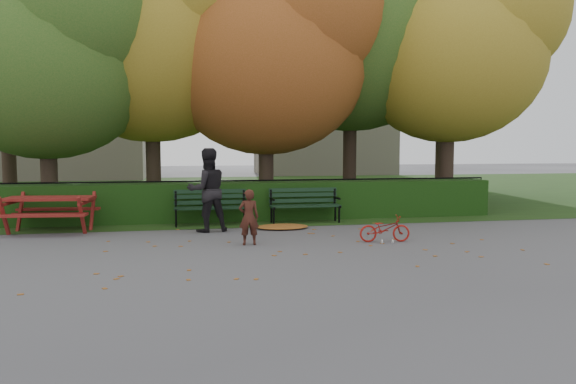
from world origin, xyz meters
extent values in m
plane|color=slate|center=(0.00, 0.00, 0.00)|extent=(90.00, 90.00, 0.00)
plane|color=#1D3612|center=(0.00, 14.00, 0.01)|extent=(90.00, 90.00, 0.00)
cube|color=#A79D86|center=(-9.00, 26.00, 7.50)|extent=(10.00, 7.00, 15.00)
cube|color=#A79D86|center=(8.00, 28.00, 6.00)|extent=(9.00, 6.00, 12.00)
cube|color=black|center=(0.00, 4.50, 0.50)|extent=(13.00, 0.90, 1.00)
cube|color=black|center=(0.00, 5.30, 0.08)|extent=(14.00, 0.04, 0.04)
cube|color=black|center=(0.00, 5.30, 1.00)|extent=(14.00, 0.04, 0.04)
cylinder|color=black|center=(-6.50, 5.30, 0.50)|extent=(0.03, 0.03, 1.00)
cylinder|color=black|center=(-3.00, 5.30, 0.50)|extent=(0.03, 0.03, 1.00)
cylinder|color=black|center=(0.00, 5.30, 0.50)|extent=(0.03, 0.03, 1.00)
cylinder|color=black|center=(3.00, 5.30, 0.50)|extent=(0.03, 0.03, 1.00)
cylinder|color=black|center=(6.50, 5.30, 0.50)|extent=(0.03, 0.03, 1.00)
cylinder|color=black|center=(-5.50, 5.80, 1.31)|extent=(0.44, 0.44, 2.62)
ellipsoid|color=#28551B|center=(-5.50, 5.80, 4.12)|extent=(5.60, 5.60, 5.04)
sphere|color=#28551B|center=(-4.52, 5.10, 5.38)|extent=(4.20, 4.20, 4.20)
cylinder|color=black|center=(-2.80, 7.00, 1.57)|extent=(0.44, 0.44, 3.15)
ellipsoid|color=olive|center=(-2.80, 7.00, 4.95)|extent=(6.40, 6.40, 5.76)
cylinder|color=black|center=(0.50, 6.20, 1.40)|extent=(0.44, 0.44, 2.80)
ellipsoid|color=brown|center=(0.50, 6.20, 4.40)|extent=(6.00, 6.00, 5.40)
sphere|color=brown|center=(1.55, 5.45, 5.75)|extent=(4.50, 4.50, 4.50)
cylinder|color=black|center=(3.50, 7.50, 1.75)|extent=(0.44, 0.44, 3.50)
ellipsoid|color=#28551B|center=(3.50, 7.50, 5.50)|extent=(6.80, 6.80, 6.12)
cylinder|color=black|center=(6.20, 6.00, 1.49)|extent=(0.44, 0.44, 2.97)
ellipsoid|color=olive|center=(6.20, 6.00, 4.68)|extent=(5.80, 5.80, 5.22)
sphere|color=olive|center=(7.21, 5.28, 5.98)|extent=(4.35, 4.35, 4.35)
cylinder|color=black|center=(-7.50, 9.50, 1.66)|extent=(0.44, 0.44, 3.32)
ellipsoid|color=brown|center=(-7.50, 9.50, 5.23)|extent=(6.60, 6.60, 5.94)
cylinder|color=black|center=(8.00, 10.00, 1.57)|extent=(0.44, 0.44, 3.15)
ellipsoid|color=#28551B|center=(8.00, 10.00, 4.95)|extent=(6.00, 6.00, 5.40)
sphere|color=#28551B|center=(9.05, 9.25, 6.30)|extent=(4.50, 4.50, 4.50)
cube|color=black|center=(-1.30, 3.42, 0.44)|extent=(1.80, 0.12, 0.04)
cube|color=black|center=(-1.30, 3.60, 0.44)|extent=(1.80, 0.12, 0.04)
cube|color=black|center=(-1.30, 3.78, 0.44)|extent=(1.80, 0.12, 0.04)
cube|color=black|center=(-1.30, 3.87, 0.55)|extent=(1.80, 0.05, 0.10)
cube|color=black|center=(-1.30, 3.87, 0.70)|extent=(1.80, 0.05, 0.10)
cube|color=black|center=(-1.30, 3.87, 0.83)|extent=(1.80, 0.05, 0.10)
cube|color=black|center=(-2.15, 3.60, 0.42)|extent=(0.05, 0.55, 0.06)
cube|color=black|center=(-2.15, 3.87, 0.65)|extent=(0.05, 0.05, 0.41)
cylinder|color=black|center=(-2.15, 3.42, 0.22)|extent=(0.05, 0.05, 0.44)
cylinder|color=black|center=(-2.15, 3.78, 0.22)|extent=(0.05, 0.05, 0.44)
cube|color=black|center=(-2.15, 3.62, 0.62)|extent=(0.05, 0.45, 0.04)
cube|color=black|center=(-0.45, 3.60, 0.42)|extent=(0.05, 0.55, 0.06)
cube|color=black|center=(-0.45, 3.87, 0.65)|extent=(0.05, 0.05, 0.41)
cylinder|color=black|center=(-0.45, 3.42, 0.22)|extent=(0.05, 0.05, 0.44)
cylinder|color=black|center=(-0.45, 3.78, 0.22)|extent=(0.05, 0.05, 0.44)
cube|color=black|center=(-0.45, 3.62, 0.62)|extent=(0.05, 0.45, 0.04)
cube|color=black|center=(1.10, 3.42, 0.44)|extent=(1.80, 0.12, 0.04)
cube|color=black|center=(1.10, 3.60, 0.44)|extent=(1.80, 0.12, 0.04)
cube|color=black|center=(1.10, 3.78, 0.44)|extent=(1.80, 0.12, 0.04)
cube|color=black|center=(1.10, 3.87, 0.55)|extent=(1.80, 0.05, 0.10)
cube|color=black|center=(1.10, 3.87, 0.70)|extent=(1.80, 0.05, 0.10)
cube|color=black|center=(1.10, 3.87, 0.83)|extent=(1.80, 0.05, 0.10)
cube|color=black|center=(0.25, 3.60, 0.42)|extent=(0.05, 0.55, 0.06)
cube|color=black|center=(0.25, 3.87, 0.65)|extent=(0.05, 0.05, 0.41)
cylinder|color=black|center=(0.25, 3.42, 0.22)|extent=(0.05, 0.05, 0.44)
cylinder|color=black|center=(0.25, 3.78, 0.22)|extent=(0.05, 0.05, 0.44)
cube|color=black|center=(0.25, 3.62, 0.62)|extent=(0.05, 0.45, 0.04)
cube|color=black|center=(1.95, 3.60, 0.42)|extent=(0.05, 0.55, 0.06)
cube|color=black|center=(1.95, 3.87, 0.65)|extent=(0.05, 0.05, 0.41)
cylinder|color=black|center=(1.95, 3.42, 0.22)|extent=(0.05, 0.05, 0.44)
cylinder|color=black|center=(1.95, 3.78, 0.22)|extent=(0.05, 0.05, 0.44)
cube|color=black|center=(1.95, 3.62, 0.62)|extent=(0.05, 0.45, 0.04)
cube|color=maroon|center=(-4.96, 3.20, 0.78)|extent=(1.97, 0.97, 0.06)
cube|color=maroon|center=(-5.02, 2.57, 0.46)|extent=(1.92, 0.45, 0.05)
cube|color=maroon|center=(-4.90, 3.83, 0.46)|extent=(1.92, 0.45, 0.05)
cube|color=maroon|center=(-5.83, 2.81, 0.42)|extent=(0.12, 0.55, 0.93)
cube|color=maroon|center=(-5.73, 3.75, 0.42)|extent=(0.12, 0.55, 0.93)
cube|color=maroon|center=(-5.78, 3.28, 0.70)|extent=(0.20, 1.43, 0.06)
cube|color=maroon|center=(-4.19, 2.65, 0.42)|extent=(0.12, 0.55, 0.93)
cube|color=maroon|center=(-4.09, 3.59, 0.42)|extent=(0.12, 0.55, 0.93)
cube|color=maroon|center=(-4.14, 3.12, 0.70)|extent=(0.20, 1.43, 0.06)
cube|color=maroon|center=(-4.96, 3.20, 0.42)|extent=(1.69, 0.23, 0.06)
ellipsoid|color=brown|center=(0.34, 2.77, 0.04)|extent=(1.49, 1.26, 0.09)
imported|color=#401D14|center=(-0.72, 0.72, 0.56)|extent=(0.41, 0.28, 1.11)
imported|color=black|center=(-1.43, 2.61, 0.96)|extent=(1.07, 0.92, 1.92)
imported|color=#9E150E|center=(2.06, 0.51, 0.27)|extent=(1.08, 0.47, 0.55)
camera|label=1|loc=(-2.11, -10.30, 1.98)|focal=35.00mm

